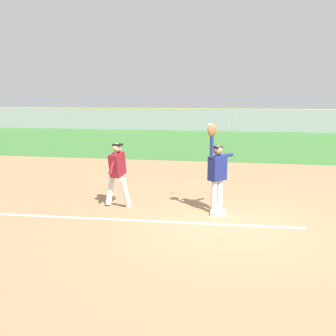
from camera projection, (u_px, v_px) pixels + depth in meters
ground_plane at (228, 226)px, 8.65m from camera, size 72.36×72.36×0.00m
outfield_grass at (231, 142)px, 23.63m from camera, size 55.89×14.42×0.01m
chalk_foul_line at (54, 216)px, 9.29m from camera, size 12.00×0.48×0.01m
first_base at (218, 212)px, 9.49m from camera, size 0.38×0.38×0.08m
fielder at (217, 170)px, 9.39m from camera, size 0.68×0.74×2.28m
runner at (117, 170)px, 9.93m from camera, size 0.75×0.84×1.72m
baseball at (209, 125)px, 9.58m from camera, size 0.07×0.07×0.07m
outfield_fence at (232, 120)px, 30.43m from camera, size 55.97×0.08×1.82m
parked_car_green at (181, 120)px, 34.54m from camera, size 4.51×2.34×1.25m
parked_car_red at (239, 120)px, 33.98m from camera, size 4.58×2.48×1.25m
parked_car_silver at (294, 121)px, 33.11m from camera, size 4.43×2.17×1.25m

